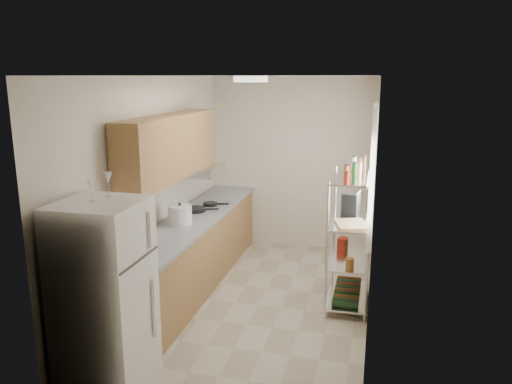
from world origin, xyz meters
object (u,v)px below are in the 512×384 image
at_px(rice_cooker, 180,215).
at_px(refrigerator, 105,297).
at_px(espresso_machine, 351,204).
at_px(cutting_board, 352,224).
at_px(frying_pan_large, 195,210).

bearing_deg(rice_cooker, refrigerator, -87.44).
xyz_separation_m(refrigerator, rice_cooker, (-0.08, 1.85, 0.20)).
bearing_deg(rice_cooker, espresso_machine, 12.14).
relative_size(rice_cooker, cutting_board, 0.67).
distance_m(frying_pan_large, espresso_machine, 1.99).
relative_size(rice_cooker, frying_pan_large, 1.02).
bearing_deg(espresso_machine, cutting_board, -77.04).
height_order(frying_pan_large, cutting_board, cutting_board).
xyz_separation_m(cutting_board, espresso_machine, (-0.04, 0.38, 0.14)).
relative_size(cutting_board, espresso_machine, 1.37).
bearing_deg(espresso_machine, refrigerator, -121.83).
xyz_separation_m(frying_pan_large, cutting_board, (2.01, -0.53, 0.10)).
bearing_deg(refrigerator, cutting_board, 44.84).
height_order(refrigerator, cutting_board, refrigerator).
bearing_deg(refrigerator, rice_cooker, 92.56).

